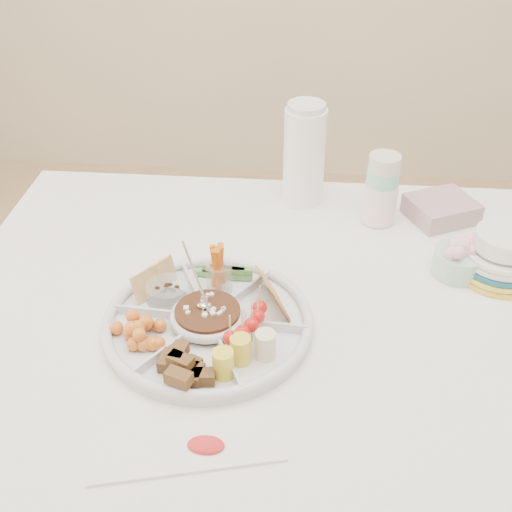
# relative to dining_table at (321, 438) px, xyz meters

# --- Properties ---
(dining_table) EXTENTS (1.52, 1.02, 0.76)m
(dining_table) POSITION_rel_dining_table_xyz_m (0.00, 0.00, 0.00)
(dining_table) COLOR white
(dining_table) RESTS_ON floor
(party_tray) EXTENTS (0.41, 0.41, 0.04)m
(party_tray) POSITION_rel_dining_table_xyz_m (-0.23, -0.07, 0.40)
(party_tray) COLOR silver
(party_tray) RESTS_ON dining_table
(bean_dip) EXTENTS (0.13, 0.13, 0.04)m
(bean_dip) POSITION_rel_dining_table_xyz_m (-0.23, -0.07, 0.41)
(bean_dip) COLOR #4A2C1D
(bean_dip) RESTS_ON party_tray
(tortillas) EXTENTS (0.10, 0.10, 0.05)m
(tortillas) POSITION_rel_dining_table_xyz_m (-0.11, -0.02, 0.42)
(tortillas) COLOR tan
(tortillas) RESTS_ON party_tray
(carrot_cucumber) EXTENTS (0.11, 0.11, 0.09)m
(carrot_cucumber) POSITION_rel_dining_table_xyz_m (-0.22, 0.06, 0.44)
(carrot_cucumber) COLOR #D95F0F
(carrot_cucumber) RESTS_ON party_tray
(pita_raisins) EXTENTS (0.12, 0.12, 0.06)m
(pita_raisins) POSITION_rel_dining_table_xyz_m (-0.34, 0.00, 0.42)
(pita_raisins) COLOR tan
(pita_raisins) RESTS_ON party_tray
(cherries) EXTENTS (0.12, 0.12, 0.04)m
(cherries) POSITION_rel_dining_table_xyz_m (-0.35, -0.13, 0.42)
(cherries) COLOR orange
(cherries) RESTS_ON party_tray
(granola_chunks) EXTENTS (0.12, 0.12, 0.05)m
(granola_chunks) POSITION_rel_dining_table_xyz_m (-0.24, -0.20, 0.42)
(granola_chunks) COLOR brown
(granola_chunks) RESTS_ON party_tray
(banana_tomato) EXTENTS (0.13, 0.13, 0.10)m
(banana_tomato) POSITION_rel_dining_table_xyz_m (-0.12, -0.15, 0.44)
(banana_tomato) COLOR tan
(banana_tomato) RESTS_ON party_tray
(cup_stack) EXTENTS (0.10, 0.10, 0.21)m
(cup_stack) POSITION_rel_dining_table_xyz_m (0.11, 0.33, 0.48)
(cup_stack) COLOR silver
(cup_stack) RESTS_ON dining_table
(thermos) EXTENTS (0.11, 0.11, 0.25)m
(thermos) POSITION_rel_dining_table_xyz_m (-0.07, 0.41, 0.51)
(thermos) COLOR white
(thermos) RESTS_ON dining_table
(flower_bowl) EXTENTS (0.13, 0.13, 0.08)m
(flower_bowl) POSITION_rel_dining_table_xyz_m (0.26, 0.14, 0.42)
(flower_bowl) COLOR #90CEB0
(flower_bowl) RESTS_ON dining_table
(napkin_stack) EXTENTS (0.18, 0.17, 0.05)m
(napkin_stack) POSITION_rel_dining_table_xyz_m (0.25, 0.36, 0.40)
(napkin_stack) COLOR #B18B93
(napkin_stack) RESTS_ON dining_table
(plate_stack) EXTENTS (0.19, 0.19, 0.11)m
(plate_stack) POSITION_rel_dining_table_xyz_m (0.34, 0.14, 0.43)
(plate_stack) COLOR gold
(plate_stack) RESTS_ON dining_table
(placemat) EXTENTS (0.31, 0.16, 0.01)m
(placemat) POSITION_rel_dining_table_xyz_m (-0.23, -0.34, 0.38)
(placemat) COLOR white
(placemat) RESTS_ON dining_table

